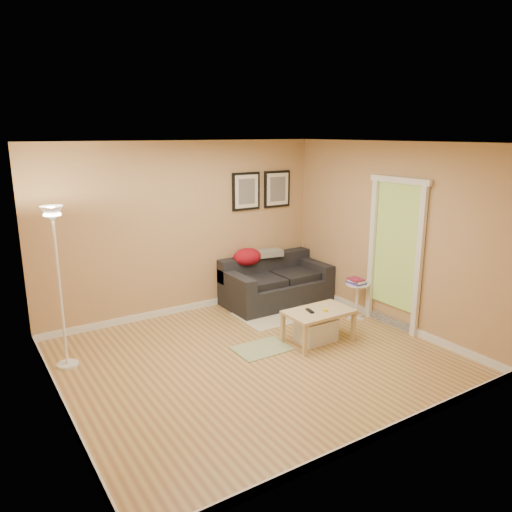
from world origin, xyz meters
The scene contains 25 objects.
floor centered at (0.00, 0.00, 0.00)m, with size 4.50×4.50×0.00m, color tan.
ceiling centered at (0.00, 0.00, 2.60)m, with size 4.50×4.50×0.00m, color white.
wall_back centered at (0.00, 2.00, 1.30)m, with size 4.50×4.50×0.00m, color tan.
wall_front centered at (0.00, -2.00, 1.30)m, with size 4.50×4.50×0.00m, color tan.
wall_left centered at (-2.25, 0.00, 1.30)m, with size 4.00×4.00×0.00m, color tan.
wall_right centered at (2.25, 0.00, 1.30)m, with size 4.00×4.00×0.00m, color tan.
baseboard_back centered at (0.00, 1.99, 0.05)m, with size 4.50×0.02×0.10m, color white.
baseboard_front centered at (0.00, -1.99, 0.05)m, with size 4.50×0.02×0.10m, color white.
baseboard_left centered at (-2.24, 0.00, 0.05)m, with size 0.02×4.00×0.10m, color white.
baseboard_right centered at (2.24, 0.00, 0.05)m, with size 0.02×4.00×0.10m, color white.
sofa centered at (1.38, 1.53, 0.38)m, with size 1.70×0.90×0.75m, color black, non-canonical shape.
red_throw centered at (0.99, 1.81, 0.77)m, with size 0.48×0.36×0.28m, color #A20F24, non-canonical shape.
plaid_throw centered at (1.42, 1.81, 0.78)m, with size 0.42×0.26×0.10m, color tan, non-canonical shape.
framed_print_left centered at (1.08, 1.98, 1.80)m, with size 0.50×0.04×0.60m, color black, non-canonical shape.
framed_print_right centered at (1.68, 1.98, 1.80)m, with size 0.50×0.04×0.60m, color black, non-canonical shape.
area_rug centered at (1.10, 1.08, 0.01)m, with size 1.25×0.85×0.01m, color beige.
green_runner centered at (0.22, 0.18, 0.01)m, with size 0.70×0.50×0.01m, color #668C4C.
coffee_table centered at (0.97, -0.03, 0.22)m, with size 0.88×0.54×0.44m, color tan, non-canonical shape.
remote_control centered at (0.85, 0.01, 0.45)m, with size 0.05×0.16×0.02m, color black.
tape_roll centered at (1.02, -0.09, 0.46)m, with size 0.07×0.07×0.03m, color yellow.
storage_bin centered at (0.96, 0.01, 0.16)m, with size 0.51×0.37×0.31m, color white, non-canonical shape.
side_table centered at (2.02, 0.35, 0.27)m, with size 0.35×0.35×0.53m, color white, non-canonical shape.
book_stack centered at (2.00, 0.36, 0.58)m, with size 0.19×0.26×0.08m, color #433092, non-canonical shape.
floor_lamp centered at (-2.00, 1.05, 0.91)m, with size 0.25×0.25×1.93m, color white, non-canonical shape.
doorway centered at (2.20, -0.15, 1.02)m, with size 0.12×1.01×2.13m, color white, non-canonical shape.
Camera 1 is at (-2.98, -4.68, 2.71)m, focal length 34.34 mm.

